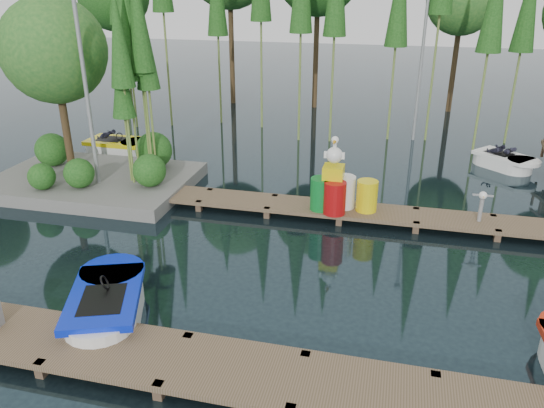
% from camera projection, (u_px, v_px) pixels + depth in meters
% --- Properties ---
extents(ground_plane, '(90.00, 90.00, 0.00)m').
position_uv_depth(ground_plane, '(248.00, 251.00, 13.10)').
color(ground_plane, '#1A2A31').
extents(near_dock, '(18.00, 1.50, 0.50)m').
position_uv_depth(near_dock, '(174.00, 361.00, 8.99)').
color(near_dock, brown).
rests_on(near_dock, ground).
extents(far_dock, '(15.00, 1.20, 0.50)m').
position_uv_depth(far_dock, '(306.00, 207.00, 15.03)').
color(far_dock, brown).
rests_on(far_dock, ground).
extents(island, '(6.20, 4.20, 6.75)m').
position_uv_depth(island, '(77.00, 86.00, 16.15)').
color(island, slate).
rests_on(island, ground).
extents(lamp_island, '(0.30, 0.30, 7.25)m').
position_uv_depth(lamp_island, '(81.00, 53.00, 14.85)').
color(lamp_island, gray).
rests_on(lamp_island, ground).
extents(lamp_rear, '(0.30, 0.30, 7.25)m').
position_uv_depth(lamp_rear, '(424.00, 33.00, 20.39)').
color(lamp_rear, gray).
rests_on(lamp_rear, ground).
extents(boat_blue, '(2.25, 3.19, 0.98)m').
position_uv_depth(boat_blue, '(107.00, 306.00, 10.41)').
color(boat_blue, white).
rests_on(boat_blue, ground).
extents(boat_yellow_far, '(2.83, 1.36, 1.40)m').
position_uv_depth(boat_yellow_far, '(118.00, 147.00, 20.12)').
color(boat_yellow_far, white).
rests_on(boat_yellow_far, ground).
extents(boat_white_far, '(2.51, 2.39, 1.13)m').
position_uv_depth(boat_white_far, '(504.00, 161.00, 18.70)').
color(boat_white_far, white).
rests_on(boat_white_far, ground).
extents(yellow_barrel, '(0.58, 0.58, 0.86)m').
position_uv_depth(yellow_barrel, '(367.00, 196.00, 14.47)').
color(yellow_barrel, yellow).
rests_on(yellow_barrel, far_dock).
extents(drum_cluster, '(1.20, 1.10, 2.08)m').
position_uv_depth(drum_cluster, '(333.00, 189.00, 14.45)').
color(drum_cluster, '#0C7026').
rests_on(drum_cluster, far_dock).
extents(seagull_post, '(0.52, 0.28, 0.83)m').
position_uv_depth(seagull_post, '(482.00, 201.00, 13.77)').
color(seagull_post, gray).
rests_on(seagull_post, far_dock).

